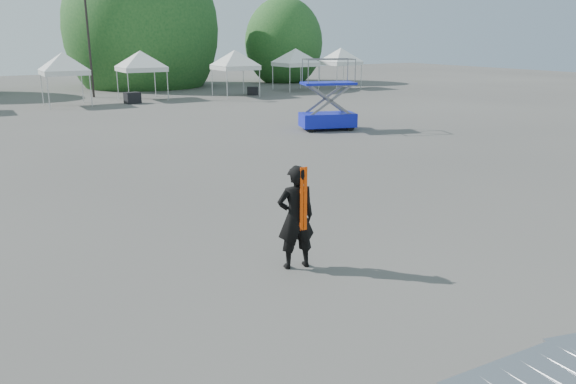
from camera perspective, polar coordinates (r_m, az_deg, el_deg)
ground at (r=12.84m, az=-0.65°, el=-4.10°), size 120.00×120.00×0.00m
light_pole_east at (r=43.41m, az=-19.78°, el=16.31°), size 0.60×0.25×9.80m
tree_mid_e at (r=51.69m, az=-14.64°, el=15.71°), size 5.12×5.12×7.79m
tree_far_e at (r=55.14m, az=-0.44°, el=14.89°), size 3.84×3.84×5.84m
tent_e at (r=38.75m, az=-21.93°, el=12.65°), size 3.82×3.82×3.88m
tent_f at (r=41.00m, az=-14.78°, el=13.35°), size 4.13×4.13×3.88m
tent_g at (r=41.86m, az=-5.42°, el=13.81°), size 3.95×3.95×3.88m
tent_h at (r=46.40m, az=0.77°, el=14.05°), size 4.11×4.11×3.88m
tent_extra_8 at (r=48.51m, az=5.39°, el=14.05°), size 3.82×3.82×3.88m
man at (r=10.63m, az=0.81°, el=-2.57°), size 0.82×0.62×2.02m
scissor_lift at (r=26.71m, az=4.09°, el=9.85°), size 2.82×2.00×3.30m
barrier_left at (r=8.27m, az=24.00°, el=-17.19°), size 2.40×1.28×0.07m
crate_mid at (r=38.78m, az=-15.53°, el=9.20°), size 1.03×0.85×0.74m
crate_east at (r=42.96m, az=-3.61°, el=10.21°), size 0.95×0.86×0.61m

